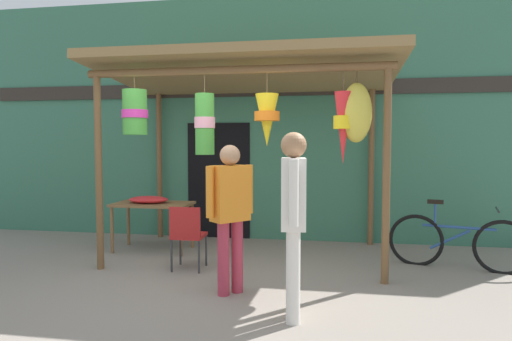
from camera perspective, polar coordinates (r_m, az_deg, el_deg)
ground_plane at (r=5.51m, az=-6.05°, el=-13.88°), size 30.00×30.00×0.00m
shop_facade at (r=7.76m, az=-1.00°, el=6.58°), size 10.48×0.29×4.13m
market_stall_canopy at (r=6.32m, az=-0.62°, el=10.91°), size 4.10×2.55×2.82m
display_table at (r=7.02m, az=-13.09°, el=-4.78°), size 1.18×0.65×0.74m
flower_heap_on_table at (r=7.00m, az=-13.55°, el=-3.64°), size 0.61×0.43×0.10m
folding_chair at (r=5.85m, az=-8.80°, el=-7.81°), size 0.41×0.41×0.84m
parked_bicycle at (r=6.45m, az=24.45°, el=-8.42°), size 1.71×0.57×0.92m
vendor_in_orange at (r=4.11m, az=4.81°, el=-4.96°), size 0.26×0.59×1.75m
customer_foreground at (r=4.84m, az=-3.33°, el=-4.65°), size 0.43×0.46×1.63m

